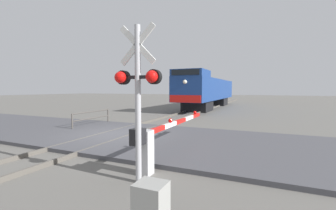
% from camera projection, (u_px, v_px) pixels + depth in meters
% --- Properties ---
extents(ground_plane, '(160.00, 160.00, 0.00)m').
position_uv_depth(ground_plane, '(117.00, 136.00, 10.73)').
color(ground_plane, '#605E59').
extents(rail_track_left, '(0.08, 80.00, 0.15)m').
position_uv_depth(rail_track_left, '(104.00, 134.00, 11.01)').
color(rail_track_left, '#59544C').
rests_on(rail_track_left, ground_plane).
extents(rail_track_right, '(0.08, 80.00, 0.15)m').
position_uv_depth(rail_track_right, '(129.00, 136.00, 10.43)').
color(rail_track_right, '#59544C').
rests_on(rail_track_right, ground_plane).
extents(road_surface, '(36.00, 6.30, 0.14)m').
position_uv_depth(road_surface, '(117.00, 135.00, 10.72)').
color(road_surface, '#47474C').
rests_on(road_surface, ground_plane).
extents(locomotive, '(2.98, 17.25, 4.00)m').
position_uv_depth(locomotive, '(208.00, 90.00, 26.91)').
color(locomotive, black).
rests_on(locomotive, ground_plane).
extents(crossing_signal, '(1.18, 0.33, 3.75)m').
position_uv_depth(crossing_signal, '(137.00, 87.00, 5.26)').
color(crossing_signal, '#ADADB2').
rests_on(crossing_signal, ground_plane).
extents(crossing_gate, '(0.36, 5.53, 1.29)m').
position_uv_depth(crossing_gate, '(156.00, 139.00, 6.51)').
color(crossing_gate, silver).
rests_on(crossing_gate, ground_plane).
extents(guard_railing, '(0.08, 3.03, 0.95)m').
position_uv_depth(guard_railing, '(92.00, 116.00, 13.34)').
color(guard_railing, '#4C4742').
rests_on(guard_railing, ground_plane).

